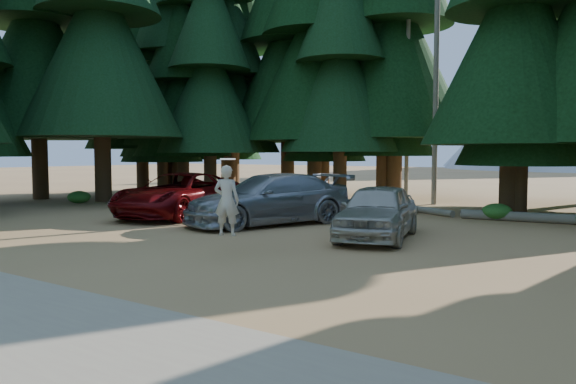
% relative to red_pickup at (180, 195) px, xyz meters
% --- Properties ---
extents(ground, '(160.00, 160.00, 0.00)m').
position_rel_red_pickup_xyz_m(ground, '(5.20, -4.25, -0.82)').
color(ground, '#A67546').
rests_on(ground, ground).
extents(forest_belt_north, '(36.00, 7.00, 22.00)m').
position_rel_red_pickup_xyz_m(forest_belt_north, '(5.20, 10.75, -0.82)').
color(forest_belt_north, black).
rests_on(forest_belt_north, ground).
extents(forest_belt_west, '(6.00, 22.00, 22.00)m').
position_rel_red_pickup_xyz_m(forest_belt_west, '(-10.30, -0.25, -0.82)').
color(forest_belt_west, black).
rests_on(forest_belt_west, ground).
extents(snag_front, '(0.24, 0.24, 12.00)m').
position_rel_red_pickup_xyz_m(snag_front, '(6.00, 10.25, 5.18)').
color(snag_front, slate).
rests_on(snag_front, ground).
extents(snag_back, '(0.20, 0.20, 10.00)m').
position_rel_red_pickup_xyz_m(snag_back, '(4.00, 11.75, 4.18)').
color(snag_back, slate).
rests_on(snag_back, ground).
extents(red_pickup, '(3.75, 6.28, 1.63)m').
position_rel_red_pickup_xyz_m(red_pickup, '(0.00, 0.00, 0.00)').
color(red_pickup, '#5F080A').
rests_on(red_pickup, ground).
extents(silver_minivan_center, '(4.37, 6.25, 1.68)m').
position_rel_red_pickup_xyz_m(silver_minivan_center, '(4.08, 0.07, 0.02)').
color(silver_minivan_center, '#9FA1A6').
rests_on(silver_minivan_center, ground).
extents(silver_minivan_right, '(2.88, 4.79, 1.53)m').
position_rel_red_pickup_xyz_m(silver_minivan_right, '(8.41, -0.69, -0.05)').
color(silver_minivan_right, '#BCB6A7').
rests_on(silver_minivan_right, ground).
extents(frisbee_player, '(0.70, 0.59, 1.80)m').
position_rel_red_pickup_xyz_m(frisbee_player, '(6.62, -4.95, 0.46)').
color(frisbee_player, beige).
rests_on(frisbee_player, ground).
extents(log_left, '(3.94, 1.18, 0.28)m').
position_rel_red_pickup_xyz_m(log_left, '(5.05, 5.36, -0.67)').
color(log_left, slate).
rests_on(log_left, ground).
extents(log_mid, '(2.87, 1.78, 0.26)m').
position_rel_red_pickup_xyz_m(log_mid, '(7.11, 6.25, -0.69)').
color(log_mid, slate).
rests_on(log_mid, ground).
extents(log_right, '(5.31, 0.87, 0.34)m').
position_rel_red_pickup_xyz_m(log_right, '(11.45, 5.68, -0.65)').
color(log_right, slate).
rests_on(log_right, ground).
extents(shrub_far_left, '(1.03, 1.03, 0.56)m').
position_rel_red_pickup_xyz_m(shrub_far_left, '(-3.36, 4.47, -0.53)').
color(shrub_far_left, '#235B1B').
rests_on(shrub_far_left, ground).
extents(shrub_left, '(0.82, 0.82, 0.45)m').
position_rel_red_pickup_xyz_m(shrub_left, '(0.93, 3.10, -0.59)').
color(shrub_left, '#235B1B').
rests_on(shrub_left, ground).
extents(shrub_center_left, '(1.06, 1.06, 0.59)m').
position_rel_red_pickup_xyz_m(shrub_center_left, '(1.17, 3.72, -0.52)').
color(shrub_center_left, '#235B1B').
rests_on(shrub_center_left, ground).
extents(shrub_center_right, '(0.76, 0.76, 0.42)m').
position_rel_red_pickup_xyz_m(shrub_center_right, '(3.59, 3.82, -0.61)').
color(shrub_center_right, '#235B1B').
rests_on(shrub_center_right, ground).
extents(shrub_right, '(1.06, 1.06, 0.58)m').
position_rel_red_pickup_xyz_m(shrub_right, '(9.98, 5.72, -0.53)').
color(shrub_right, '#235B1B').
rests_on(shrub_right, ground).
extents(shrub_edge_west, '(1.06, 1.06, 0.58)m').
position_rel_red_pickup_xyz_m(shrub_edge_west, '(-7.96, 1.25, -0.53)').
color(shrub_edge_west, '#235B1B').
rests_on(shrub_edge_west, ground).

